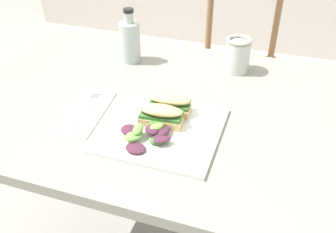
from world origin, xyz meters
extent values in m
cube|color=gray|center=(0.12, 0.04, 0.72)|extent=(1.12, 0.81, 0.03)
cube|color=#2D2D33|center=(-0.37, 0.38, 0.35)|extent=(0.07, 0.07, 0.71)
cube|color=#2D2D33|center=(0.61, 0.38, 0.35)|extent=(0.07, 0.07, 0.71)
cylinder|color=#8E6642|center=(0.17, 0.65, 0.21)|extent=(0.03, 0.03, 0.43)
cylinder|color=#8E6642|center=(0.50, 0.74, 0.21)|extent=(0.03, 0.03, 0.43)
cylinder|color=#8E6642|center=(0.07, 0.97, 0.21)|extent=(0.03, 0.03, 0.43)
cylinder|color=#8E6642|center=(0.40, 1.07, 0.21)|extent=(0.03, 0.03, 0.43)
cube|color=#8E6642|center=(0.28, 0.86, 0.44)|extent=(0.50, 0.50, 0.02)
cylinder|color=#8E6642|center=(0.07, 0.98, 0.66)|extent=(0.03, 0.03, 0.42)
cylinder|color=#8E6642|center=(0.40, 1.08, 0.66)|extent=(0.03, 0.03, 0.42)
cube|color=white|center=(0.20, -0.09, 0.74)|extent=(0.29, 0.29, 0.01)
cube|color=#DBB270|center=(0.19, -0.08, 0.76)|extent=(0.12, 0.06, 0.02)
cube|color=#3D7033|center=(0.18, -0.07, 0.78)|extent=(0.11, 0.06, 0.01)
ellipsoid|color=#DBB270|center=(0.19, -0.08, 0.79)|extent=(0.12, 0.06, 0.02)
cube|color=#DBB270|center=(0.19, -0.02, 0.76)|extent=(0.12, 0.06, 0.02)
cube|color=#3D7033|center=(0.19, -0.01, 0.78)|extent=(0.11, 0.06, 0.01)
ellipsoid|color=#DBB270|center=(0.19, -0.02, 0.79)|extent=(0.12, 0.06, 0.02)
ellipsoid|color=#3D7033|center=(0.21, -0.15, 0.76)|extent=(0.06, 0.06, 0.02)
ellipsoid|color=#4C2338|center=(0.18, -0.14, 0.77)|extent=(0.05, 0.05, 0.02)
ellipsoid|color=#4C2338|center=(0.22, -0.16, 0.77)|extent=(0.05, 0.05, 0.01)
ellipsoid|color=#4C2338|center=(0.16, -0.20, 0.76)|extent=(0.05, 0.05, 0.01)
ellipsoid|color=#6B9E47|center=(0.15, -0.15, 0.77)|extent=(0.03, 0.05, 0.02)
ellipsoid|color=#84A84C|center=(0.19, -0.13, 0.77)|extent=(0.05, 0.06, 0.02)
ellipsoid|color=#6B9E47|center=(0.15, -0.17, 0.77)|extent=(0.06, 0.06, 0.01)
ellipsoid|color=#4C2338|center=(0.21, -0.13, 0.76)|extent=(0.05, 0.07, 0.01)
ellipsoid|color=#4C2338|center=(0.12, -0.13, 0.76)|extent=(0.04, 0.05, 0.01)
ellipsoid|color=#3D7033|center=(0.18, -0.10, 0.77)|extent=(0.05, 0.05, 0.01)
cube|color=white|center=(-0.04, -0.08, 0.74)|extent=(0.13, 0.25, 0.00)
cube|color=silver|center=(-0.04, -0.10, 0.75)|extent=(0.03, 0.14, 0.00)
cube|color=silver|center=(-0.05, -0.01, 0.75)|extent=(0.03, 0.05, 0.00)
cube|color=#38383D|center=(-0.04, 0.00, 0.75)|extent=(0.01, 0.03, 0.00)
cube|color=#38383D|center=(-0.05, 0.00, 0.75)|extent=(0.01, 0.03, 0.00)
cube|color=#38383D|center=(-0.06, 0.00, 0.75)|extent=(0.01, 0.03, 0.00)
cylinder|color=black|center=(-0.05, 0.26, 0.79)|extent=(0.06, 0.06, 0.10)
cylinder|color=#B2BCB7|center=(-0.05, 0.26, 0.81)|extent=(0.07, 0.07, 0.14)
cylinder|color=#B2BCB7|center=(-0.05, 0.26, 0.90)|extent=(0.03, 0.03, 0.04)
cylinder|color=black|center=(-0.05, 0.26, 0.92)|extent=(0.03, 0.03, 0.01)
cylinder|color=gold|center=(0.32, 0.31, 0.78)|extent=(0.07, 0.07, 0.08)
cylinder|color=silver|center=(0.32, 0.31, 0.79)|extent=(0.08, 0.08, 0.10)
torus|color=#B7B29E|center=(0.32, 0.31, 0.85)|extent=(0.08, 0.08, 0.01)
camera|label=1|loc=(0.46, -0.83, 1.33)|focal=39.91mm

